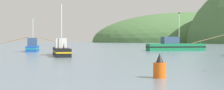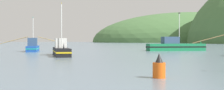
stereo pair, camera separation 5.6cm
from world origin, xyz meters
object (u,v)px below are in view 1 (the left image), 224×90
at_px(channel_buoy, 160,68).
at_px(fishing_boat_green, 175,46).
at_px(fishing_boat_blue, 33,47).
at_px(fishing_boat_black, 61,50).

bearing_deg(channel_buoy, fishing_boat_green, 71.35).
bearing_deg(channel_buoy, fishing_boat_blue, 107.69).
xyz_separation_m(fishing_boat_black, fishing_boat_green, (19.88, 15.06, 0.17)).
height_order(fishing_boat_green, channel_buoy, fishing_boat_green).
relative_size(fishing_boat_black, fishing_boat_blue, 0.84).
bearing_deg(fishing_boat_blue, fishing_boat_black, -162.67).
bearing_deg(fishing_boat_green, fishing_boat_black, -147.90).
distance_m(fishing_boat_blue, fishing_boat_green, 25.68).
distance_m(fishing_boat_blue, channel_buoy, 40.91).
relative_size(fishing_boat_black, fishing_boat_green, 0.89).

